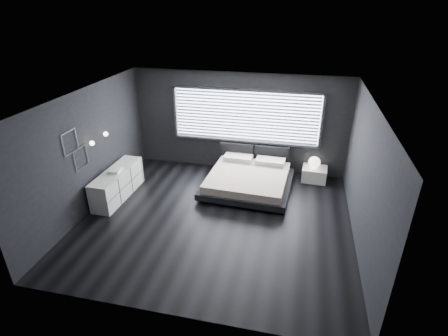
# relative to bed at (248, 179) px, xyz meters

# --- Properties ---
(room) EXTENTS (6.04, 6.00, 2.80)m
(room) POSITION_rel_bed_xyz_m (-0.49, -1.59, 1.13)
(room) COLOR black
(room) RESTS_ON ground
(window) EXTENTS (4.14, 0.09, 1.52)m
(window) POSITION_rel_bed_xyz_m (-0.29, 1.10, 1.34)
(window) COLOR white
(window) RESTS_ON ground
(headboard) EXTENTS (1.96, 0.16, 0.52)m
(headboard) POSITION_rel_bed_xyz_m (-0.00, 1.05, 0.30)
(headboard) COLOR black
(headboard) RESTS_ON ground
(sconce_near) EXTENTS (0.18, 0.11, 0.11)m
(sconce_near) POSITION_rel_bed_xyz_m (-3.37, -1.54, 1.33)
(sconce_near) COLOR silver
(sconce_near) RESTS_ON ground
(sconce_far) EXTENTS (0.18, 0.11, 0.11)m
(sconce_far) POSITION_rel_bed_xyz_m (-3.37, -0.94, 1.33)
(sconce_far) COLOR silver
(sconce_far) RESTS_ON ground
(wall_art_upper) EXTENTS (0.01, 0.48, 0.48)m
(wall_art_upper) POSITION_rel_bed_xyz_m (-3.46, -2.14, 1.58)
(wall_art_upper) COLOR #47474C
(wall_art_upper) RESTS_ON ground
(wall_art_lower) EXTENTS (0.01, 0.48, 0.48)m
(wall_art_lower) POSITION_rel_bed_xyz_m (-3.46, -1.89, 1.11)
(wall_art_lower) COLOR #47474C
(wall_art_lower) RESTS_ON ground
(bed) EXTENTS (2.32, 2.22, 0.57)m
(bed) POSITION_rel_bed_xyz_m (0.00, 0.00, 0.00)
(bed) COLOR black
(bed) RESTS_ON ground
(nightstand) EXTENTS (0.68, 0.58, 0.38)m
(nightstand) POSITION_rel_bed_xyz_m (1.70, 0.85, -0.08)
(nightstand) COLOR white
(nightstand) RESTS_ON ground
(orb_lamp) EXTENTS (0.32, 0.32, 0.32)m
(orb_lamp) POSITION_rel_bed_xyz_m (1.67, 0.86, 0.27)
(orb_lamp) COLOR white
(orb_lamp) RESTS_ON nightstand
(dresser) EXTENTS (0.56, 1.83, 0.73)m
(dresser) POSITION_rel_bed_xyz_m (-3.13, -1.12, 0.10)
(dresser) COLOR white
(dresser) RESTS_ON ground
(book_stack) EXTENTS (0.30, 0.38, 0.07)m
(book_stack) POSITION_rel_bed_xyz_m (-3.13, -1.17, 0.49)
(book_stack) COLOR white
(book_stack) RESTS_ON dresser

